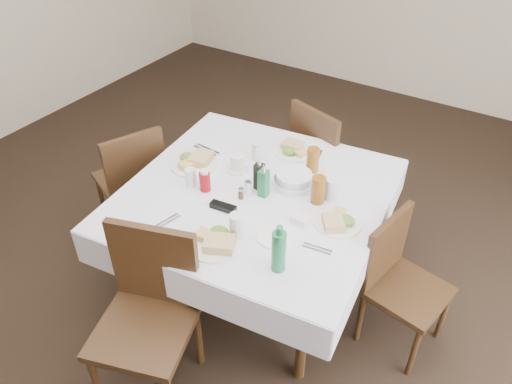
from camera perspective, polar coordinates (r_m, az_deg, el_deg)
ground_plane at (r=3.39m, az=-3.60°, el=-11.43°), size 7.00×7.00×0.00m
room_shell at (r=2.39m, az=-5.22°, el=16.76°), size 6.04×7.04×2.80m
dining_table at (r=2.99m, az=-0.11°, el=-1.08°), size 1.64×1.64×0.76m
chair_north at (r=3.72m, az=7.58°, el=4.23°), size 0.56×0.56×0.94m
chair_south at (r=2.64m, az=-12.07°, el=-12.50°), size 0.58×0.58×0.99m
chair_east at (r=2.94m, az=15.89°, el=-9.14°), size 0.47×0.47×0.85m
chair_west at (r=3.61m, az=-13.90°, el=1.73°), size 0.56×0.56×0.89m
meal_north at (r=3.29m, az=4.28°, el=4.83°), size 0.25×0.25×0.06m
meal_south at (r=2.59m, az=-4.62°, el=-5.55°), size 0.30×0.30×0.06m
meal_east at (r=2.74m, az=9.35°, el=-3.32°), size 0.26×0.26×0.06m
meal_west at (r=3.19m, az=-7.06°, el=3.49°), size 0.30×0.30×0.06m
side_plate_a at (r=3.30m, az=-0.55°, el=4.69°), size 0.18×0.18×0.01m
side_plate_b at (r=2.63m, az=2.04°, el=-5.20°), size 0.18×0.18×0.01m
water_n at (r=3.19m, az=0.20°, el=4.70°), size 0.07×0.07×0.13m
water_s at (r=2.60m, az=-2.19°, el=-3.92°), size 0.08×0.08×0.15m
water_e at (r=2.88m, az=8.61°, el=0.32°), size 0.07×0.07×0.14m
water_w at (r=2.98m, az=-7.47°, el=1.65°), size 0.06×0.06×0.12m
iced_tea_a at (r=3.09m, az=6.50°, el=3.66°), size 0.08×0.08×0.16m
iced_tea_b at (r=2.84m, az=7.11°, el=0.24°), size 0.08×0.08×0.17m
bread_basket at (r=2.99m, az=4.35°, el=1.44°), size 0.24×0.24×0.08m
oil_cruet_dark at (r=2.92m, az=0.37°, el=1.92°), size 0.05×0.05×0.22m
oil_cruet_green at (r=2.86m, az=0.86°, el=1.12°), size 0.05×0.05×0.22m
ketchup_bottle at (r=2.94m, az=-5.87°, el=1.30°), size 0.07×0.07×0.14m
salt_shaker at (r=2.91m, az=-0.93°, el=0.53°), size 0.04×0.04×0.09m
pepper_shaker at (r=2.87m, az=-1.73°, el=-0.17°), size 0.03×0.03×0.07m
coffee_mug at (r=3.11m, az=-2.07°, el=3.30°), size 0.15×0.14×0.11m
sunglasses at (r=2.81m, az=-3.77°, el=-1.71°), size 0.16×0.07×0.03m
green_bottle at (r=2.40m, az=2.62°, el=-6.72°), size 0.07×0.07×0.27m
sugar_caddy at (r=2.72m, az=5.00°, el=-3.23°), size 0.09×0.05×0.04m
cutlery_n at (r=3.27m, az=7.01°, el=4.05°), size 0.08×0.17×0.01m
cutlery_s at (r=2.77m, az=-10.04°, el=-3.31°), size 0.07×0.16×0.01m
cutlery_e at (r=2.59m, az=6.99°, el=-6.47°), size 0.16×0.06×0.01m
cutlery_w at (r=3.33m, az=-5.68°, el=4.81°), size 0.20×0.07×0.01m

